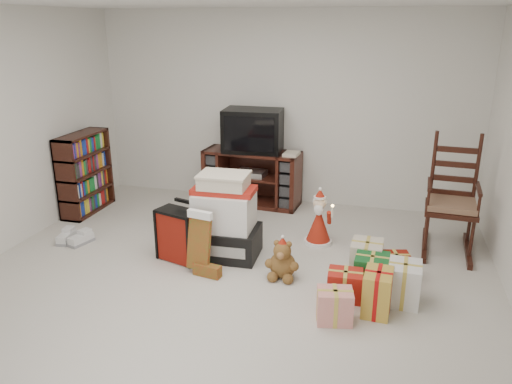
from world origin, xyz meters
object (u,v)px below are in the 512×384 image
Objects in this scene: rocking_chair at (450,210)px; teddy_bear at (283,262)px; gift_pile at (225,221)px; red_suitcase at (179,235)px; crt_television at (253,130)px; bookshelf at (85,174)px; mrs_claus_figurine at (198,228)px; tv_stand at (252,177)px; gift_cluster at (371,280)px; sneaker_pair at (74,238)px; santa_figurine at (319,223)px.

rocking_chair is 3.43× the size of teddy_bear.
red_suitcase is at bearing -153.35° from gift_pile.
gift_pile is 1.12× the size of crt_television.
bookshelf is 1.90× the size of mrs_claus_figurine.
bookshelf reaches higher than tv_stand.
teddy_bear is 0.31× the size of gift_cluster.
rocking_chair is 1.05× the size of gift_cluster.
gift_cluster is at bearing -7.04° from teddy_bear.
bookshelf reaches higher than mrs_claus_figurine.
red_suitcase is 1.72× the size of sneaker_pair.
mrs_claus_figurine is (0.05, 0.39, -0.07)m from red_suitcase.
crt_television is at bearing 164.54° from rocking_chair.
santa_figurine is at bearing 47.44° from red_suitcase.
crt_television is at bearing 112.96° from teddy_bear.
gift_cluster is (1.93, -0.20, -0.13)m from red_suitcase.
teddy_bear is (0.68, -0.32, -0.22)m from gift_pile.
crt_television is at bearing 98.40° from red_suitcase.
bookshelf reaches higher than red_suitcase.
tv_stand reaches higher than mrs_claus_figurine.
gift_pile reaches higher than red_suitcase.
mrs_claus_figurine is 1.97m from gift_cluster.
rocking_chair is 1.48× the size of gift_pile.
sneaker_pair is at bearing 175.00° from gift_cluster.
crt_television is at bearing 23.01° from bookshelf.
tv_stand is at bearing 49.75° from sneaker_pair.
gift_cluster is at bearing 10.89° from red_suitcase.
teddy_bear is at bearing -70.77° from crt_television.
bookshelf is 3.86m from gift_cluster.
red_suitcase is 1.53m from santa_figurine.
red_suitcase is at bearing -93.94° from tv_stand.
gift_cluster is at bearing -3.38° from sneaker_pair.
gift_pile is 1.06m from santa_figurine.
mrs_claus_figurine is at bearing -162.69° from santa_figurine.
rocking_chair is at bearing 13.68° from mrs_claus_figurine.
red_suitcase is at bearing 175.16° from teddy_bear.
rocking_chair is at bearing -22.91° from crt_television.
mrs_claus_figurine is at bearing 155.29° from teddy_bear.
crt_television is (0.22, 1.47, 0.79)m from mrs_claus_figurine.
tv_stand reaches higher than gift_cluster.
rocking_chair reaches higher than gift_cluster.
bookshelf is 3.04m from teddy_bear.
gift_pile is 1.59m from gift_cluster.
sneaker_pair is (-2.41, 0.18, -0.11)m from teddy_bear.
tv_stand is 2.54m from rocking_chair.
bookshelf is 2.01m from red_suitcase.
sneaker_pair is at bearing -135.49° from crt_television.
santa_figurine is 0.52× the size of gift_cluster.
tv_stand is 2.12m from teddy_bear.
sneaker_pair is at bearing -177.44° from gift_pile.
rocking_chair is 4.10m from sneaker_pair.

